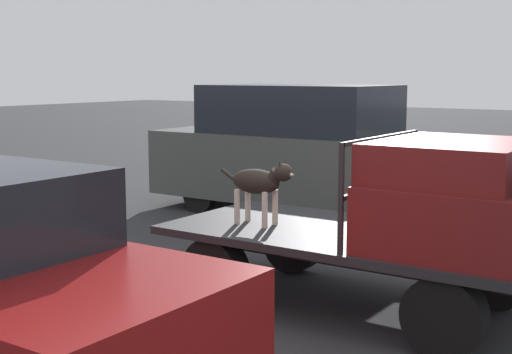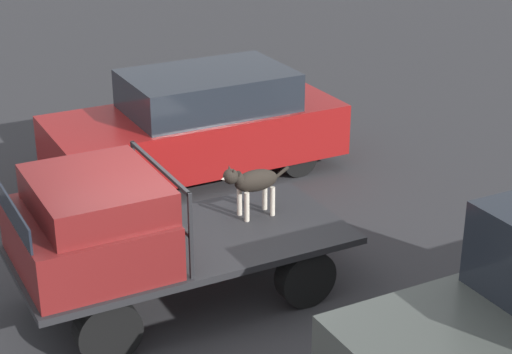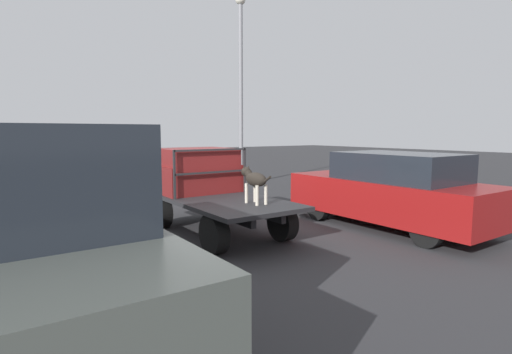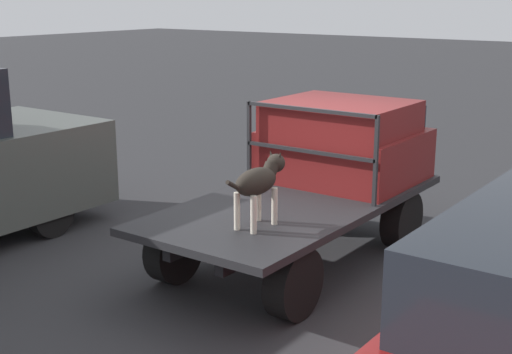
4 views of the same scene
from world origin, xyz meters
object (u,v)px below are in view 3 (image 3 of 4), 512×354
flatbed_truck (218,207)px  dog (254,179)px  parked_sedan (391,190)px  light_pole_near (241,71)px

flatbed_truck → dog: (-0.98, -0.22, 0.65)m
parked_sedan → light_pole_near: light_pole_near is taller
flatbed_truck → parked_sedan: (-1.69, -3.34, 0.27)m
dog → parked_sedan: size_ratio=0.20×
flatbed_truck → dog: dog is taller
dog → light_pole_near: bearing=-40.2°
parked_sedan → dog: bearing=72.4°
dog → flatbed_truck: bearing=3.3°
flatbed_truck → parked_sedan: parked_sedan is taller
light_pole_near → parked_sedan: bearing=171.3°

